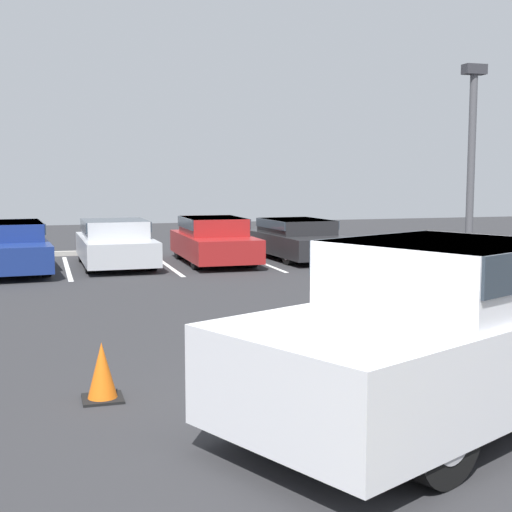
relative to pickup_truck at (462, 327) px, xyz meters
name	(u,v)px	position (x,y,z in m)	size (l,w,h in m)	color
ground_plane	(371,421)	(-1.00, 0.00, -0.89)	(60.00, 60.00, 0.00)	#2D2D30
stall_stripe_b	(67,268)	(-3.49, 13.07, -0.89)	(0.12, 5.12, 0.01)	white
stall_stripe_c	(166,264)	(-0.86, 13.07, -0.89)	(0.12, 5.12, 0.01)	white
stall_stripe_d	(257,261)	(1.77, 13.07, -0.89)	(0.12, 5.12, 0.01)	white
stall_stripe_e	(342,258)	(4.40, 13.07, -0.89)	(0.12, 5.12, 0.01)	white
pickup_truck	(462,327)	(0.00, 0.00, 0.00)	(5.86, 4.19, 1.80)	silver
parked_sedan_a	(10,245)	(-4.90, 12.88, -0.22)	(2.10, 4.90, 1.25)	navy
parked_sedan_b	(115,242)	(-2.22, 13.13, -0.23)	(1.87, 4.23, 1.24)	#B7BABF
parked_sedan_c	(214,239)	(0.47, 13.02, -0.22)	(1.76, 4.21, 1.27)	maroon
parked_sedan_d	(297,238)	(3.07, 13.34, -0.28)	(2.11, 4.50, 1.15)	#232326
light_post	(472,146)	(8.53, 12.85, 2.43)	(0.70, 0.36, 5.76)	#515156
traffic_cone	(102,373)	(-3.52, 1.45, -0.59)	(0.44, 0.44, 0.64)	black
wheel_stop_curb	(48,254)	(-3.95, 16.05, -0.82)	(1.77, 0.20, 0.14)	#B7B2A8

